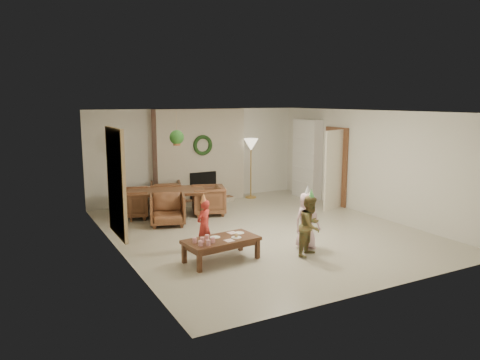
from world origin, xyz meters
TOP-DOWN VIEW (x-y plane):
  - floor at (0.00, 0.00)m, footprint 7.00×7.00m
  - ceiling at (0.00, 0.00)m, footprint 7.00×7.00m
  - wall_back at (0.00, 3.50)m, footprint 7.00×0.00m
  - wall_front at (0.00, -3.50)m, footprint 7.00×0.00m
  - wall_left at (-3.00, 0.00)m, footprint 0.00×7.00m
  - wall_right at (3.00, 0.00)m, footprint 0.00×7.00m
  - fireplace_mass at (0.00, 3.30)m, footprint 2.50×0.40m
  - fireplace_hearth at (0.00, 2.95)m, footprint 1.60×0.30m
  - fireplace_firebox at (0.00, 3.12)m, footprint 0.75×0.12m
  - fireplace_wreath at (0.00, 3.07)m, footprint 0.54×0.10m
  - floor_lamp_base at (1.43, 3.00)m, footprint 0.31×0.31m
  - floor_lamp_post at (1.43, 3.00)m, footprint 0.03×0.03m
  - floor_lamp_shade at (1.43, 3.00)m, footprint 0.40×0.40m
  - bookshelf_carcass at (2.84, 2.30)m, footprint 0.30×1.00m
  - bookshelf_shelf_a at (2.82, 2.30)m, footprint 0.30×0.92m
  - bookshelf_shelf_b at (2.82, 2.30)m, footprint 0.30×0.92m
  - bookshelf_shelf_c at (2.82, 2.30)m, footprint 0.30×0.92m
  - bookshelf_shelf_d at (2.82, 2.30)m, footprint 0.30×0.92m
  - books_row_lower at (2.80, 2.15)m, footprint 0.20×0.40m
  - books_row_mid at (2.80, 2.35)m, footprint 0.20×0.44m
  - books_row_upper at (2.80, 2.20)m, footprint 0.20×0.36m
  - door_frame at (2.96, 1.20)m, footprint 0.05×0.86m
  - door_leaf at (2.58, 0.82)m, footprint 0.77×0.32m
  - curtain_panel at (-2.96, 0.20)m, footprint 0.06×1.20m
  - dining_table at (-1.37, 2.09)m, footprint 2.03×1.51m
  - dining_chair_near at (-1.61, 1.34)m, footprint 0.95×0.96m
  - dining_chair_far at (-1.13, 2.85)m, footprint 0.95×0.96m
  - dining_chair_left at (-2.13, 2.33)m, footprint 0.96×0.95m
  - dining_chair_right at (-0.43, 1.79)m, footprint 0.96×0.95m
  - hanging_plant_cord at (-1.30, 1.50)m, footprint 0.01×0.01m
  - hanging_plant_pot at (-1.30, 1.50)m, footprint 0.16×0.16m
  - hanging_plant_foliage at (-1.30, 1.50)m, footprint 0.32×0.32m
  - coffee_table_top at (-1.56, -1.28)m, footprint 1.34×0.78m
  - coffee_table_apron at (-1.56, -1.28)m, footprint 1.24×0.67m
  - coffee_leg_fl at (-2.10, -1.61)m, footprint 0.08×0.08m
  - coffee_leg_fr at (-0.95, -1.47)m, footprint 0.08×0.08m
  - coffee_leg_bl at (-2.16, -1.09)m, footprint 0.08×0.08m
  - coffee_leg_br at (-1.01, -0.96)m, footprint 0.08×0.08m
  - cup_a at (-2.03, -1.49)m, footprint 0.08×0.08m
  - cup_b at (-2.05, -1.29)m, footprint 0.08×0.08m
  - cup_c at (-1.91, -1.52)m, footprint 0.08×0.08m
  - cup_d at (-1.93, -1.33)m, footprint 0.08×0.08m
  - cup_e at (-1.78, -1.43)m, footprint 0.08×0.08m
  - cup_f at (-1.80, -1.23)m, footprint 0.08×0.08m
  - plate_a at (-1.62, -1.17)m, footprint 0.20×0.20m
  - plate_b at (-1.30, -1.35)m, footprint 0.20×0.20m
  - plate_c at (-1.13, -1.13)m, footprint 0.20×0.20m
  - food_scoop at (-1.30, -1.35)m, footprint 0.08×0.08m
  - napkin_left at (-1.49, -1.45)m, footprint 0.16×0.16m
  - napkin_right at (-1.24, -1.07)m, footprint 0.16×0.16m
  - child_red at (-1.59, -0.63)m, footprint 0.41×0.36m
  - party_hat_red at (-1.59, -0.63)m, footprint 0.15×0.15m
  - child_plaid at (-0.03, -1.77)m, footprint 0.66×0.61m
  - party_hat_plaid at (-0.03, -1.77)m, footprint 0.14×0.14m
  - child_pink at (0.15, -1.41)m, footprint 0.53×0.36m
  - party_hat_pink at (0.15, -1.41)m, footprint 0.16×0.16m

SIDE VIEW (x-z plane):
  - floor at x=0.00m, z-range 0.00..0.00m
  - floor_lamp_base at x=1.43m, z-range 0.00..0.03m
  - fireplace_hearth at x=0.00m, z-range 0.00..0.12m
  - coffee_leg_fl at x=-2.10m, z-range 0.00..0.33m
  - coffee_leg_fr at x=-0.95m, z-range 0.00..0.33m
  - coffee_leg_bl at x=-2.16m, z-range 0.00..0.33m
  - coffee_leg_br at x=-1.01m, z-range 0.00..0.33m
  - coffee_table_apron at x=-1.56m, z-range 0.26..0.33m
  - dining_table at x=-1.37m, z-range 0.00..0.64m
  - dining_chair_near at x=-1.61m, z-range 0.00..0.70m
  - dining_chair_far at x=-1.13m, z-range 0.00..0.70m
  - dining_chair_left at x=-2.13m, z-range 0.00..0.70m
  - dining_chair_right at x=-0.43m, z-range 0.00..0.70m
  - coffee_table_top at x=-1.56m, z-range 0.33..0.39m
  - napkin_left at x=-1.49m, z-range 0.39..0.40m
  - napkin_right at x=-1.24m, z-range 0.39..0.40m
  - plate_a at x=-1.62m, z-range 0.39..0.40m
  - plate_b at x=-1.30m, z-range 0.39..0.40m
  - plate_c at x=-1.13m, z-range 0.39..0.40m
  - food_scoop at x=-1.30m, z-range 0.40..0.47m
  - cup_a at x=-2.03m, z-range 0.39..0.48m
  - cup_b at x=-2.05m, z-range 0.39..0.48m
  - cup_c at x=-1.91m, z-range 0.39..0.48m
  - cup_d at x=-1.93m, z-range 0.39..0.48m
  - cup_e at x=-1.78m, z-range 0.39..0.48m
  - cup_f at x=-1.80m, z-range 0.39..0.48m
  - fireplace_firebox at x=0.00m, z-range 0.07..0.82m
  - bookshelf_shelf_a at x=2.82m, z-range 0.43..0.47m
  - child_red at x=-1.59m, z-range 0.00..0.94m
  - child_pink at x=0.15m, z-range 0.00..1.06m
  - child_plaid at x=-0.03m, z-range 0.00..1.08m
  - books_row_lower at x=2.80m, z-range 0.47..0.71m
  - floor_lamp_post at x=1.43m, z-range 0.03..1.54m
  - bookshelf_shelf_b at x=2.82m, z-range 0.83..0.86m
  - party_hat_red at x=-1.59m, z-range 0.90..1.07m
  - books_row_mid at x=2.80m, z-range 0.87..1.11m
  - door_leaf at x=2.58m, z-range 0.00..2.00m
  - door_frame at x=2.96m, z-range 0.00..2.04m
  - bookshelf_carcass at x=2.84m, z-range 0.00..2.20m
  - party_hat_pink at x=0.15m, z-range 1.01..1.20m
  - party_hat_plaid at x=-0.03m, z-range 1.03..1.21m
  - wall_back at x=0.00m, z-range -2.25..4.75m
  - wall_front at x=0.00m, z-range -2.25..4.75m
  - wall_left at x=-3.00m, z-range -2.25..4.75m
  - wall_right at x=3.00m, z-range -2.25..4.75m
  - fireplace_mass at x=0.00m, z-range 0.00..2.50m
  - bookshelf_shelf_c at x=2.82m, z-range 1.24..1.26m
  - curtain_panel at x=-2.96m, z-range 0.25..2.25m
  - books_row_upper at x=2.80m, z-range 1.27..1.49m
  - floor_lamp_shade at x=1.43m, z-range 1.34..1.67m
  - fireplace_wreath at x=0.00m, z-range 1.28..1.82m
  - bookshelf_shelf_d at x=2.82m, z-range 1.64..1.66m
  - hanging_plant_pot at x=-1.30m, z-range 1.74..1.86m
  - hanging_plant_foliage at x=-1.30m, z-range 1.76..2.08m
  - hanging_plant_cord at x=-1.30m, z-range 1.80..2.50m
  - ceiling at x=0.00m, z-range 2.50..2.50m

